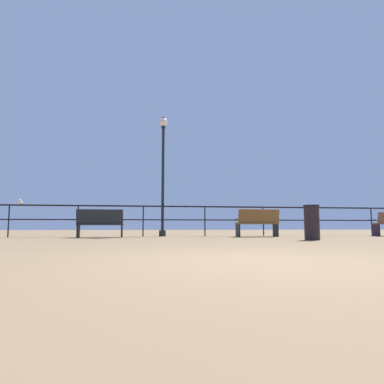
# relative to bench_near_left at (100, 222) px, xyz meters

# --- Properties ---
(ground_plane) EXTENTS (60.00, 60.00, 0.00)m
(ground_plane) POSITION_rel_bench_near_left_xyz_m (2.51, -7.76, -0.49)
(ground_plane) COLOR #92724D
(pier_railing) EXTENTS (24.81, 0.05, 1.11)m
(pier_railing) POSITION_rel_bench_near_left_xyz_m (2.51, 0.92, 0.33)
(pier_railing) COLOR black
(pier_railing) RESTS_ON ground_plane
(bench_near_left) EXTENTS (1.47, 0.64, 0.91)m
(bench_near_left) POSITION_rel_bench_near_left_xyz_m (0.00, 0.00, 0.00)
(bench_near_left) COLOR black
(bench_near_left) RESTS_ON ground_plane
(bench_near_right) EXTENTS (1.48, 0.66, 0.95)m
(bench_near_right) POSITION_rel_bench_near_left_xyz_m (5.33, 0.00, 0.03)
(bench_near_right) COLOR brown
(bench_near_right) RESTS_ON ground_plane
(lamppost_center) EXTENTS (0.32, 0.32, 4.53)m
(lamppost_center) POSITION_rel_bench_near_left_xyz_m (2.09, 1.09, 2.18)
(lamppost_center) COLOR black
(lamppost_center) RESTS_ON ground_plane
(seagull_on_rail) EXTENTS (0.18, 0.38, 0.18)m
(seagull_on_rail) POSITION_rel_bench_near_left_xyz_m (-2.77, 0.90, 0.70)
(seagull_on_rail) COLOR silver
(seagull_on_rail) RESTS_ON pier_railing
(trash_bin) EXTENTS (0.41, 0.41, 0.93)m
(trash_bin) POSITION_rel_bench_near_left_xyz_m (5.79, -2.91, -0.02)
(trash_bin) COLOR black
(trash_bin) RESTS_ON ground_plane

